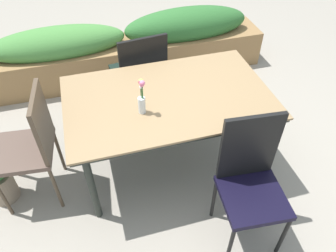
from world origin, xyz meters
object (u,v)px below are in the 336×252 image
at_px(chair_far_side, 140,71).
at_px(planter_box, 127,48).
at_px(chair_end_left, 31,143).
at_px(dining_table, 168,103).
at_px(flower_vase, 142,98).
at_px(chair_near_right, 251,178).

height_order(chair_far_side, planter_box, chair_far_side).
bearing_deg(chair_end_left, planter_box, -27.29).
relative_size(dining_table, flower_vase, 5.61).
bearing_deg(chair_far_side, dining_table, -91.26).
bearing_deg(chair_far_side, chair_near_right, -80.51).
xyz_separation_m(chair_far_side, planter_box, (0.00, 0.77, -0.18)).
height_order(chair_far_side, flower_vase, flower_vase).
xyz_separation_m(chair_far_side, chair_end_left, (-0.98, -0.76, 0.04)).
distance_m(dining_table, chair_far_side, 0.77).
relative_size(dining_table, chair_near_right, 1.54).
bearing_deg(chair_end_left, chair_far_side, -46.85).
relative_size(chair_far_side, flower_vase, 3.37).
bearing_deg(chair_end_left, chair_near_right, -112.02).
xyz_separation_m(chair_end_left, planter_box, (0.99, 1.52, -0.22)).
xyz_separation_m(dining_table, chair_near_right, (0.36, -0.75, -0.14)).
distance_m(chair_near_right, planter_box, 2.32).
xyz_separation_m(dining_table, chair_end_left, (-1.05, -0.01, -0.14)).
bearing_deg(planter_box, dining_table, -87.46).
bearing_deg(flower_vase, chair_end_left, 171.64).
bearing_deg(flower_vase, chair_near_right, -46.52).
bearing_deg(chair_near_right, dining_table, -59.33).
distance_m(dining_table, chair_near_right, 0.84).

